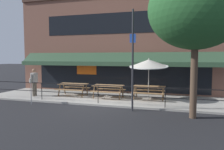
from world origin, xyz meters
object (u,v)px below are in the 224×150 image
object	(u,v)px
picnic_table_centre	(108,88)
parking_meter_near	(31,83)
picnic_table_left	(73,86)
picnic_table_right	(149,89)
pedestrian_walking	(34,81)
street_sign_pole	(133,60)
patio_umbrella_right	(149,63)
street_tree_curbside	(199,3)

from	to	relation	value
picnic_table_centre	parking_meter_near	size ratio (longest dim) A/B	1.27
picnic_table_left	picnic_table_centre	world-z (taller)	same
picnic_table_right	parking_meter_near	distance (m)	6.54
pedestrian_walking	street_sign_pole	bearing A→B (deg)	-13.68
picnic_table_left	street_sign_pole	xyz separation A→B (m)	(4.31, -2.43, 1.70)
picnic_table_right	patio_umbrella_right	xyz separation A→B (m)	(0.00, -0.23, 1.47)
parking_meter_near	street_sign_pole	xyz separation A→B (m)	(5.50, 0.12, 1.26)
parking_meter_near	picnic_table_left	bearing A→B (deg)	64.97
street_tree_curbside	picnic_table_left	bearing A→B (deg)	157.32
parking_meter_near	picnic_table_centre	bearing A→B (deg)	34.35
picnic_table_left	patio_umbrella_right	world-z (taller)	patio_umbrella_right
pedestrian_walking	patio_umbrella_right	bearing A→B (deg)	6.05
street_tree_curbside	parking_meter_near	bearing A→B (deg)	177.20
pedestrian_walking	street_tree_curbside	distance (m)	10.20
pedestrian_walking	street_sign_pole	size ratio (longest dim) A/B	0.36
patio_umbrella_right	street_sign_pole	distance (m)	2.39
picnic_table_centre	street_sign_pole	bearing A→B (deg)	-50.15
pedestrian_walking	picnic_table_right	bearing A→B (deg)	7.91
picnic_table_left	street_tree_curbside	xyz separation A→B (m)	(7.07, -2.95, 3.95)
picnic_table_left	parking_meter_near	bearing A→B (deg)	-115.03
patio_umbrella_right	pedestrian_walking	distance (m)	7.13
parking_meter_near	pedestrian_walking	bearing A→B (deg)	121.64
picnic_table_centre	picnic_table_right	distance (m)	2.39
picnic_table_centre	pedestrian_walking	xyz separation A→B (m)	(-4.62, -0.72, 0.35)
street_sign_pole	parking_meter_near	bearing A→B (deg)	-178.77
picnic_table_right	pedestrian_walking	size ratio (longest dim) A/B	1.05
picnic_table_right	street_tree_curbside	world-z (taller)	street_tree_curbside
picnic_table_right	street_tree_curbside	size ratio (longest dim) A/B	0.27
picnic_table_left	pedestrian_walking	world-z (taller)	pedestrian_walking
picnic_table_centre	parking_meter_near	xyz separation A→B (m)	(-3.57, -2.44, 0.44)
picnic_table_centre	pedestrian_walking	world-z (taller)	pedestrian_walking
patio_umbrella_right	pedestrian_walking	xyz separation A→B (m)	(-7.00, -0.74, -1.12)
picnic_table_centre	street_tree_curbside	world-z (taller)	street_tree_curbside
street_sign_pole	picnic_table_left	bearing A→B (deg)	150.59
picnic_table_left	street_tree_curbside	size ratio (longest dim) A/B	0.27
picnic_table_centre	street_tree_curbside	size ratio (longest dim) A/B	0.27
picnic_table_left	picnic_table_right	distance (m)	4.75
street_tree_curbside	street_sign_pole	bearing A→B (deg)	169.27
picnic_table_left	street_tree_curbside	distance (m)	8.62
patio_umbrella_right	street_sign_pole	bearing A→B (deg)	-100.66
pedestrian_walking	street_sign_pole	xyz separation A→B (m)	(6.56, -1.60, 1.35)
pedestrian_walking	parking_meter_near	distance (m)	2.02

